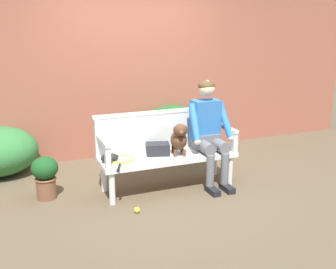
# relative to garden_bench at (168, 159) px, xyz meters

# --- Properties ---
(ground_plane) EXTENTS (40.00, 40.00, 0.00)m
(ground_plane) POSITION_rel_garden_bench_xyz_m (0.00, 0.00, -0.38)
(ground_plane) COLOR brown
(brick_garden_fence) EXTENTS (8.00, 0.30, 2.60)m
(brick_garden_fence) POSITION_rel_garden_bench_xyz_m (0.00, 1.67, 0.92)
(brick_garden_fence) COLOR #9E5642
(brick_garden_fence) RESTS_ON ground
(hedge_bush_far_right) EXTENTS (1.12, 0.76, 0.77)m
(hedge_bush_far_right) POSITION_rel_garden_bench_xyz_m (0.57, 1.26, 0.00)
(hedge_bush_far_right) COLOR #1E5B23
(hedge_bush_far_right) RESTS_ON ground
(garden_bench) EXTENTS (1.68, 0.52, 0.44)m
(garden_bench) POSITION_rel_garden_bench_xyz_m (0.00, 0.00, 0.00)
(garden_bench) COLOR white
(garden_bench) RESTS_ON ground
(bench_backrest) EXTENTS (1.72, 0.06, 0.50)m
(bench_backrest) POSITION_rel_garden_bench_xyz_m (0.00, 0.23, 0.31)
(bench_backrest) COLOR white
(bench_backrest) RESTS_ON garden_bench
(bench_armrest_left_end) EXTENTS (0.06, 0.52, 0.28)m
(bench_armrest_left_end) POSITION_rel_garden_bench_xyz_m (-0.80, -0.09, 0.26)
(bench_armrest_left_end) COLOR white
(bench_armrest_left_end) RESTS_ON garden_bench
(bench_armrest_right_end) EXTENTS (0.06, 0.52, 0.28)m
(bench_armrest_right_end) POSITION_rel_garden_bench_xyz_m (0.80, -0.09, 0.26)
(bench_armrest_right_end) COLOR white
(bench_armrest_right_end) RESTS_ON garden_bench
(person_seated) EXTENTS (0.56, 0.66, 1.31)m
(person_seated) POSITION_rel_garden_bench_xyz_m (0.54, -0.02, 0.33)
(person_seated) COLOR black
(person_seated) RESTS_ON ground
(dog_on_bench) EXTENTS (0.27, 0.41, 0.41)m
(dog_on_bench) POSITION_rel_garden_bench_xyz_m (0.12, -0.07, 0.26)
(dog_on_bench) COLOR brown
(dog_on_bench) RESTS_ON garden_bench
(tennis_racket) EXTENTS (0.38, 0.58, 0.03)m
(tennis_racket) POSITION_rel_garden_bench_xyz_m (-0.59, -0.02, 0.07)
(tennis_racket) COLOR yellow
(tennis_racket) RESTS_ON garden_bench
(baseball_glove) EXTENTS (0.27, 0.24, 0.09)m
(baseball_glove) POSITION_rel_garden_bench_xyz_m (-0.72, 0.01, 0.10)
(baseball_glove) COLOR black
(baseball_glove) RESTS_ON garden_bench
(sports_bag) EXTENTS (0.32, 0.27, 0.14)m
(sports_bag) POSITION_rel_garden_bench_xyz_m (-0.12, 0.04, 0.13)
(sports_bag) COLOR #232328
(sports_bag) RESTS_ON garden_bench
(tennis_ball) EXTENTS (0.07, 0.07, 0.07)m
(tennis_ball) POSITION_rel_garden_bench_xyz_m (-0.57, -0.51, -0.35)
(tennis_ball) COLOR #CCDB33
(tennis_ball) RESTS_ON ground
(potted_plant) EXTENTS (0.31, 0.31, 0.51)m
(potted_plant) POSITION_rel_garden_bench_xyz_m (-1.43, 0.24, -0.09)
(potted_plant) COLOR brown
(potted_plant) RESTS_ON ground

